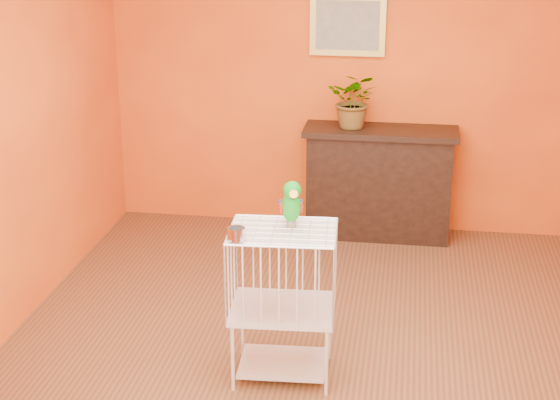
# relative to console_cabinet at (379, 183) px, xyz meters

# --- Properties ---
(ground) EXTENTS (4.50, 4.50, 0.00)m
(ground) POSITION_rel_console_cabinet_xyz_m (-0.31, -2.03, -0.47)
(ground) COLOR brown
(ground) RESTS_ON ground
(room_shell) EXTENTS (4.50, 4.50, 4.50)m
(room_shell) POSITION_rel_console_cabinet_xyz_m (-0.31, -2.03, 1.11)
(room_shell) COLOR orange
(room_shell) RESTS_ON ground
(console_cabinet) EXTENTS (1.27, 0.45, 0.94)m
(console_cabinet) POSITION_rel_console_cabinet_xyz_m (0.00, 0.00, 0.00)
(console_cabinet) COLOR black
(console_cabinet) RESTS_ON ground
(potted_plant) EXTENTS (0.48, 0.52, 0.36)m
(potted_plant) POSITION_rel_console_cabinet_xyz_m (-0.22, 0.00, 0.65)
(potted_plant) COLOR #26722D
(potted_plant) RESTS_ON console_cabinet
(framed_picture) EXTENTS (0.62, 0.04, 0.50)m
(framed_picture) POSITION_rel_console_cabinet_xyz_m (-0.31, 0.19, 1.28)
(framed_picture) COLOR gold
(framed_picture) RESTS_ON room_shell
(birdcage) EXTENTS (0.63, 0.50, 0.94)m
(birdcage) POSITION_rel_console_cabinet_xyz_m (-0.46, -2.37, 0.02)
(birdcage) COLOR beige
(birdcage) RESTS_ON ground
(feed_cup) EXTENTS (0.10, 0.10, 0.07)m
(feed_cup) POSITION_rel_console_cabinet_xyz_m (-0.69, -2.56, 0.51)
(feed_cup) COLOR silver
(feed_cup) RESTS_ON birdcage
(parrot) EXTENTS (0.15, 0.26, 0.29)m
(parrot) POSITION_rel_console_cabinet_xyz_m (-0.41, -2.32, 0.61)
(parrot) COLOR #59544C
(parrot) RESTS_ON birdcage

